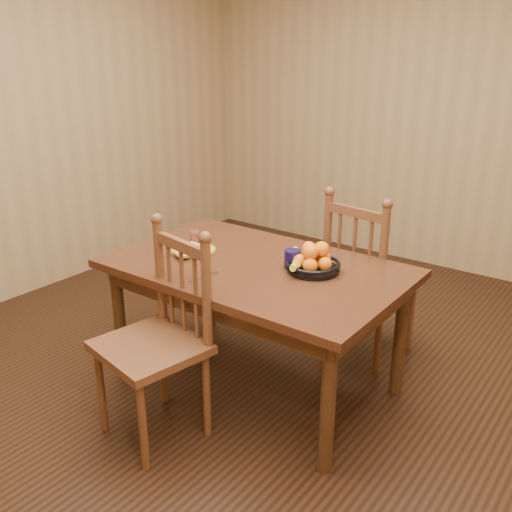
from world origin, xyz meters
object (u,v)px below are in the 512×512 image
Objects in this scene: dining_table at (256,279)px; chair_near at (158,340)px; coffee_mug at (293,259)px; fruit_bowl at (312,261)px; chair_far at (367,278)px; breakfast_plate at (193,250)px.

chair_near is (-0.14, -0.63, -0.15)m from dining_table.
fruit_bowl is (0.10, 0.02, 0.00)m from coffee_mug.
chair_far is 1.09m from breakfast_plate.
coffee_mug is at bearing 84.27° from chair_far.
dining_table is at bearing 71.95° from chair_far.
coffee_mug is 0.11m from fruit_bowl.
dining_table is at bearing -160.97° from fruit_bowl.
chair_far is at bearing 81.01° from chair_near.
dining_table is 11.99× the size of coffee_mug.
dining_table is 1.50× the size of chair_far.
fruit_bowl is at bearing 12.50° from breakfast_plate.
breakfast_plate is (-0.75, -0.75, 0.24)m from chair_far.
chair_far reaches higher than fruit_bowl.
breakfast_plate is at bearing 52.89° from chair_far.
fruit_bowl is (0.29, 0.10, 0.14)m from dining_table.
coffee_mug reaches higher than dining_table.
chair_near is 0.83m from coffee_mug.
breakfast_plate is 2.28× the size of coffee_mug.
dining_table is 0.79m from chair_far.
fruit_bowl reaches higher than breakfast_plate.
chair_far is 7.97× the size of coffee_mug.
chair_near is 7.94× the size of coffee_mug.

